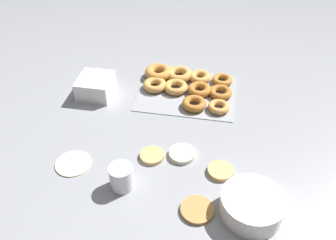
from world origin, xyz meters
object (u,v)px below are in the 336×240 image
object	(u,v)px
pancake_2	(73,163)
pancake_4	(152,156)
paper_cup	(121,177)
container_stack	(96,86)
donut_tray	(186,85)
pancake_0	(197,210)
pancake_3	(182,154)
batter_bowl	(252,206)
pancake_1	(220,171)

from	to	relation	value
pancake_2	pancake_4	bearing A→B (deg)	-162.83
pancake_4	paper_cup	size ratio (longest dim) A/B	1.00
container_stack	paper_cup	bearing A→B (deg)	117.78
pancake_4	paper_cup	bearing A→B (deg)	64.79
donut_tray	pancake_2	bearing A→B (deg)	58.14
pancake_0	pancake_4	bearing A→B (deg)	-47.08
pancake_3	donut_tray	xyz separation A→B (m)	(0.04, -0.38, 0.01)
pancake_0	pancake_3	xyz separation A→B (m)	(0.08, -0.21, 0.00)
pancake_4	batter_bowl	bearing A→B (deg)	152.84
pancake_2	paper_cup	size ratio (longest dim) A/B	1.43
pancake_0	pancake_1	world-z (taller)	pancake_1
batter_bowl	container_stack	world-z (taller)	container_stack
donut_tray	batter_bowl	distance (m)	0.63
pancake_3	pancake_1	bearing A→B (deg)	158.09
batter_bowl	container_stack	size ratio (longest dim) A/B	1.29
pancake_1	pancake_3	world-z (taller)	same
pancake_3	container_stack	bearing A→B (deg)	-35.65
pancake_4	container_stack	bearing A→B (deg)	-46.04
pancake_0	paper_cup	bearing A→B (deg)	-12.01
pancake_1	container_stack	bearing A→B (deg)	-32.57
container_stack	paper_cup	size ratio (longest dim) A/B	1.72
pancake_1	paper_cup	xyz separation A→B (m)	(0.29, 0.11, 0.03)
pancake_3	pancake_2	bearing A→B (deg)	16.48
pancake_1	pancake_3	xyz separation A→B (m)	(0.13, -0.05, 0.00)
pancake_1	container_stack	xyz separation A→B (m)	(0.52, -0.33, 0.03)
pancake_0	pancake_2	bearing A→B (deg)	-14.64
pancake_3	batter_bowl	world-z (taller)	batter_bowl
pancake_0	pancake_3	bearing A→B (deg)	-70.30
pancake_4	batter_bowl	size ratio (longest dim) A/B	0.45
pancake_2	paper_cup	xyz separation A→B (m)	(-0.18, 0.06, 0.04)
donut_tray	paper_cup	world-z (taller)	paper_cup
pancake_4	pancake_1	bearing A→B (deg)	173.19
pancake_1	batter_bowl	size ratio (longest dim) A/B	0.46
pancake_0	pancake_1	size ratio (longest dim) A/B	1.18
pancake_3	paper_cup	bearing A→B (deg)	45.01
container_stack	paper_cup	distance (m)	0.50
pancake_0	donut_tray	bearing A→B (deg)	-78.78
pancake_0	batter_bowl	distance (m)	0.15
batter_bowl	pancake_3	bearing A→B (deg)	-40.31
pancake_1	pancake_3	distance (m)	0.14
pancake_0	pancake_3	world-z (taller)	pancake_3
pancake_4	donut_tray	size ratio (longest dim) A/B	0.21
pancake_3	paper_cup	size ratio (longest dim) A/B	1.10
donut_tray	container_stack	world-z (taller)	container_stack
pancake_0	pancake_4	xyz separation A→B (m)	(0.17, -0.18, 0.00)
donut_tray	pancake_4	bearing A→B (deg)	82.36
pancake_1	paper_cup	distance (m)	0.31
pancake_0	batter_bowl	xyz separation A→B (m)	(-0.15, -0.02, 0.03)
pancake_0	batter_bowl	size ratio (longest dim) A/B	0.54
donut_tray	paper_cup	xyz separation A→B (m)	(0.12, 0.54, 0.02)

